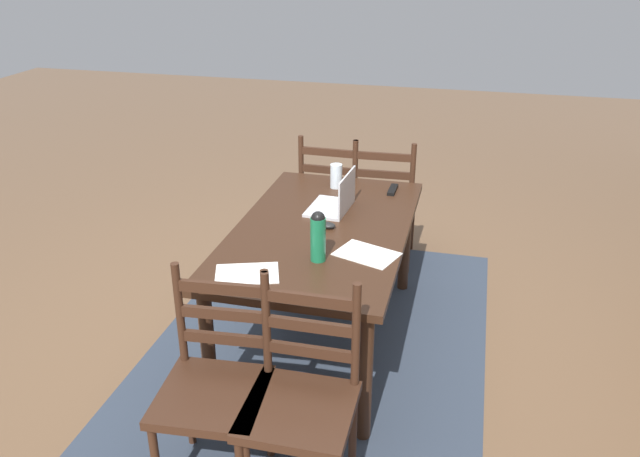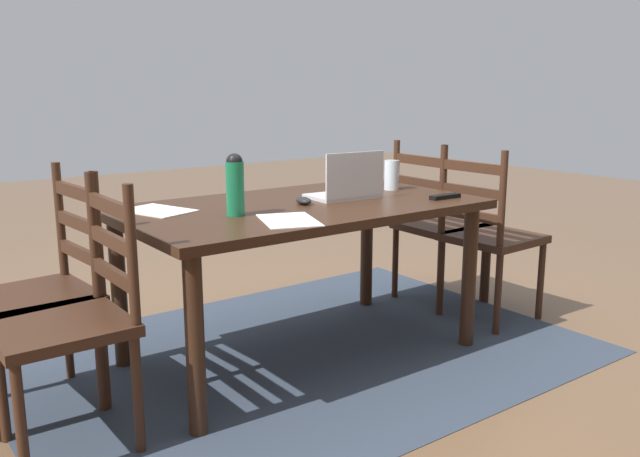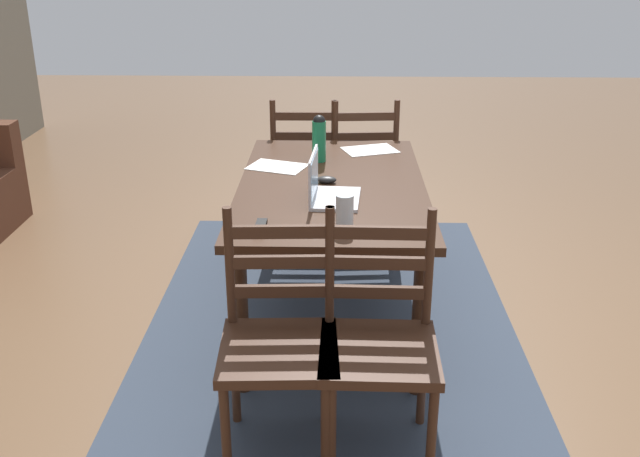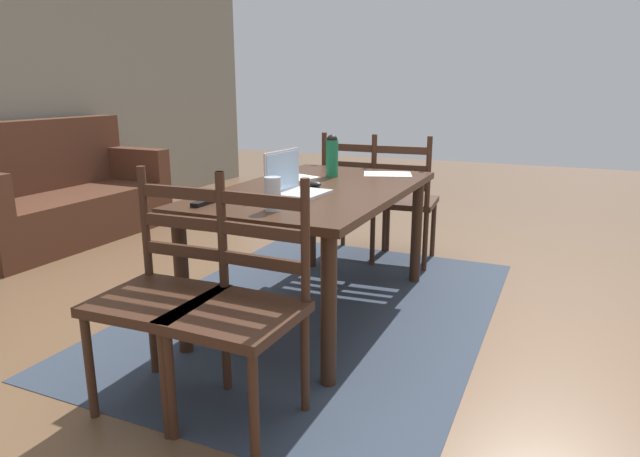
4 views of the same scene
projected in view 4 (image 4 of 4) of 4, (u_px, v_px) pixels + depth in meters
The scene contains 15 objects.
ground_plane at pixel (318, 310), 3.24m from camera, with size 14.00×14.00×0.00m, color brown.
area_rug at pixel (318, 310), 3.24m from camera, with size 2.63×1.89×0.01m, color #333D4C.
dining_table at pixel (318, 203), 3.08m from camera, with size 1.62×0.93×0.73m.
chair_right_near at pixel (404, 201), 4.02m from camera, with size 0.47×0.47×0.95m.
chair_right_far at pixel (356, 197), 4.17m from camera, with size 0.44×0.44×0.95m.
chair_left_far at pixel (163, 294), 2.23m from camera, with size 0.46×0.46×0.95m.
chair_left_near at pixel (242, 309), 2.08m from camera, with size 0.45×0.45×0.95m.
couch at pixel (57, 198), 4.67m from camera, with size 1.80×0.80×1.00m.
laptop at pixel (292, 184), 2.83m from camera, with size 0.34×0.24×0.23m.
water_bottle at pixel (332, 155), 3.39m from camera, with size 0.08×0.08×0.26m.
drinking_glass at pixel (273, 194), 2.48m from camera, with size 0.08×0.08×0.15m, color silver.
computer_mouse at pixel (313, 184), 3.07m from camera, with size 0.06×0.10×0.03m, color black.
tv_remote at pixel (205, 202), 2.62m from camera, with size 0.04×0.17×0.02m, color black.
paper_stack_left at pixel (388, 174), 3.50m from camera, with size 0.21×0.30×0.00m, color white.
paper_stack_right at pixel (291, 177), 3.40m from camera, with size 0.21×0.30×0.00m, color white.
Camera 4 is at (-2.75, -1.25, 1.28)m, focal length 31.08 mm.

